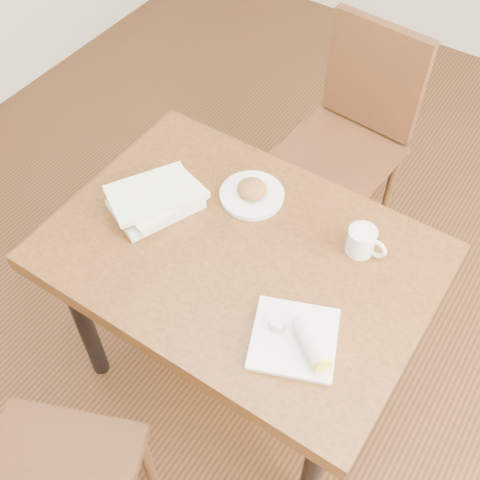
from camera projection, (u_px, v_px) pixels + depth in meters
The scene contains 7 objects.
ground at pixel (240, 369), 2.34m from camera, with size 4.00×5.00×0.01m, color #472814.
table at pixel (240, 269), 1.82m from camera, with size 1.10×0.79×0.75m.
chair_far at pixel (353, 128), 2.39m from camera, with size 0.45×0.45×0.95m.
plate_scone at pixel (252, 193), 1.86m from camera, with size 0.20×0.20×0.06m.
coffee_mug at pixel (362, 241), 1.71m from camera, with size 0.12×0.08×0.08m.
plate_burrito at pixel (299, 340), 1.54m from camera, with size 0.28×0.28×0.07m.
book_stack at pixel (156, 199), 1.83m from camera, with size 0.28×0.31×0.07m.
Camera 1 is at (0.59, -0.89, 2.13)m, focal length 45.00 mm.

